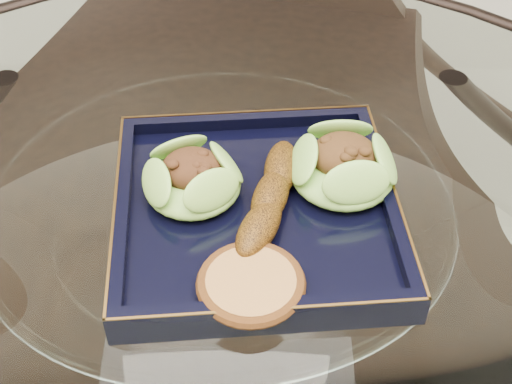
{
  "coord_description": "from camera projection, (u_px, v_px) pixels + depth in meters",
  "views": [
    {
      "loc": [
        0.03,
        -0.46,
        1.27
      ],
      "look_at": [
        0.03,
        0.03,
        0.8
      ],
      "focal_mm": 50.0,
      "sensor_mm": 36.0,
      "label": 1
    }
  ],
  "objects": [
    {
      "name": "crumb_patty",
      "position": [
        251.0,
        285.0,
        0.61
      ],
      "size": [
        0.1,
        0.1,
        0.02
      ],
      "primitive_type": "cylinder",
      "rotation": [
        0.0,
        0.0,
        0.22
      ],
      "color": "#BB813E",
      "rests_on": "navy_plate"
    },
    {
      "name": "roasted_plantain",
      "position": [
        270.0,
        197.0,
        0.68
      ],
      "size": [
        0.07,
        0.16,
        0.03
      ],
      "primitive_type": "ellipsoid",
      "rotation": [
        0.0,
        0.0,
        1.31
      ],
      "color": "#663B0A",
      "rests_on": "navy_plate"
    },
    {
      "name": "lettuce_wrap_left",
      "position": [
        193.0,
        181.0,
        0.69
      ],
      "size": [
        0.1,
        0.1,
        0.03
      ],
      "primitive_type": "ellipsoid",
      "rotation": [
        0.0,
        0.0,
        0.07
      ],
      "color": "#69AD32",
      "rests_on": "navy_plate"
    },
    {
      "name": "dining_table",
      "position": [
        226.0,
        340.0,
        0.8
      ],
      "size": [
        1.13,
        1.13,
        0.77
      ],
      "color": "white",
      "rests_on": "ground"
    },
    {
      "name": "lettuce_wrap_right",
      "position": [
        343.0,
        168.0,
        0.7
      ],
      "size": [
        0.13,
        0.13,
        0.04
      ],
      "primitive_type": "ellipsoid",
      "rotation": [
        0.0,
        0.0,
        -0.34
      ],
      "color": "#5E942B",
      "rests_on": "navy_plate"
    },
    {
      "name": "dining_chair",
      "position": [
        230.0,
        108.0,
        1.14
      ],
      "size": [
        0.55,
        0.55,
        1.04
      ],
      "rotation": [
        0.0,
        0.0,
        -0.25
      ],
      "color": "black",
      "rests_on": "ground"
    },
    {
      "name": "navy_plate",
      "position": [
        256.0,
        214.0,
        0.7
      ],
      "size": [
        0.29,
        0.29,
        0.02
      ],
      "primitive_type": "cube",
      "rotation": [
        0.0,
        0.0,
        0.08
      ],
      "color": "black",
      "rests_on": "dining_table"
    }
  ]
}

